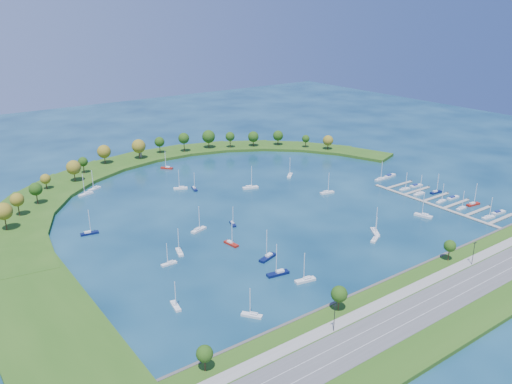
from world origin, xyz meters
TOP-DOWN VIEW (x-y plane):
  - ground at (0.00, 0.00)m, footprint 700.00×700.00m
  - south_shoreline at (0.03, -122.88)m, footprint 420.00×43.10m
  - breakwater at (-46.33, 48.72)m, footprint 286.74×247.64m
  - breakwater_trees at (-8.77, 91.07)m, footprint 235.53×89.00m
  - harbor_tower at (-15.52, 117.41)m, footprint 2.60×2.60m
  - dock_system at (85.30, -61.00)m, footprint 24.28×82.00m
  - moored_boat_0 at (17.85, -72.68)m, footprint 7.92×5.41m
  - moored_boat_1 at (-71.79, 67.93)m, footprint 9.15×4.79m
  - moored_boat_2 at (-10.34, 86.36)m, footprint 7.26×7.85m
  - moored_boat_3 at (-71.78, -37.66)m, footprint 6.94×1.94m
  - moored_boat_4 at (-44.17, -14.84)m, footprint 9.04×4.86m
  - moored_boat_5 at (-39.74, -37.05)m, footprint 3.48×8.38m
  - moored_boat_6 at (-63.09, -30.65)m, footprint 4.38×8.29m
  - moored_boat_7 at (12.17, 20.81)m, footprint 9.94×5.31m
  - moored_boat_8 at (-22.25, 44.66)m, footprint 8.51×5.52m
  - moored_boat_9 at (43.62, -12.75)m, footprint 8.98×3.96m
  - moored_boat_10 at (-88.81, 12.81)m, footprint 8.76×3.70m
  - moored_boat_11 at (46.59, 25.04)m, footprint 8.13×7.65m
  - moored_boat_12 at (-39.65, -71.92)m, footprint 9.90×4.21m
  - moored_boat_13 at (-34.08, -82.56)m, footprint 9.05×4.10m
  - moored_boat_14 at (60.03, -68.24)m, footprint 5.33×9.69m
  - moored_boat_15 at (-34.45, -58.07)m, footprint 9.98×5.49m
  - moored_boat_16 at (-84.93, -68.68)m, footprint 3.31×7.69m
  - moored_boat_17 at (-16.00, 38.97)m, footprint 3.99×7.72m
  - moored_boat_18 at (-65.78, -90.06)m, footprint 6.25×7.47m
  - moored_boat_19 at (23.91, -67.22)m, footprint 7.40×9.16m
  - moored_boat_20 at (-26.41, -18.35)m, footprint 3.88×7.04m
  - moored_boat_21 at (-64.47, 74.12)m, footprint 8.71×5.68m
  - docked_boat_0 at (85.53, -89.29)m, footprint 8.06×3.46m
  - docked_boat_1 at (95.97, -88.78)m, footprint 9.06×3.48m
  - docked_boat_2 at (85.54, -73.54)m, footprint 7.14×2.19m
  - docked_boat_3 at (96.01, -73.95)m, footprint 8.83×3.48m
  - docked_boat_4 at (85.53, -60.80)m, footprint 7.56×2.64m
  - docked_boat_5 at (95.97, -61.31)m, footprint 8.70×2.51m
  - docked_boat_6 at (85.52, -45.90)m, footprint 8.24×2.36m
  - docked_boat_7 at (96.02, -49.78)m, footprint 8.12×2.89m
  - docked_boat_8 at (85.53, -35.50)m, footprint 7.59×2.71m
  - docked_boat_9 at (95.98, -35.67)m, footprint 8.88×3.64m
  - docked_boat_10 at (87.92, -14.42)m, footprint 8.28×2.55m
  - docked_boat_11 at (97.86, -13.67)m, footprint 10.01×3.85m

SIDE VIEW (x-z plane):
  - ground at x=0.00m, z-range 0.00..0.00m
  - dock_system at x=85.30m, z-range -0.45..1.15m
  - docked_boat_9 at x=95.98m, z-range -0.23..1.53m
  - docked_boat_5 at x=95.97m, z-range -0.23..1.54m
  - docked_boat_1 at x=95.97m, z-range -0.24..1.56m
  - docked_boat_11 at x=97.86m, z-range -0.26..1.73m
  - moored_boat_20 at x=-26.41m, z-range -4.13..5.84m
  - moored_boat_3 at x=-71.78m, z-range -4.24..5.96m
  - docked_boat_2 at x=85.54m, z-range -4.35..6.08m
  - docked_boat_4 at x=85.53m, z-range -4.58..6.34m
  - moored_boat_17 at x=-16.00m, z-range -4.59..6.34m
  - docked_boat_8 at x=85.53m, z-range -4.59..6.34m
  - moored_boat_16 at x=-84.93m, z-range -4.59..6.35m
  - moored_boat_18 at x=-65.78m, z-range -4.75..6.53m
  - moored_boat_0 at x=17.85m, z-range -4.82..6.60m
  - docked_boat_0 at x=85.53m, z-range -4.84..6.63m
  - docked_boat_7 at x=96.02m, z-range -4.95..6.75m
  - moored_boat_6 at x=-63.09m, z-range -4.97..6.77m
  - moored_boat_5 at x=-39.74m, z-range -5.07..6.88m
  - docked_boat_10 at x=87.92m, z-range -5.13..6.95m
  - docked_boat_6 at x=85.52m, z-range -5.14..6.95m
  - moored_boat_8 at x=-22.25m, z-range -5.18..7.00m
  - moored_boat_2 at x=-10.34m, z-range -5.24..7.07m
  - moored_boat_10 at x=-88.81m, z-range -5.32..7.16m
  - moored_boat_21 at x=-64.47m, z-range -5.32..7.16m
  - docked_boat_3 at x=96.01m, z-range -5.39..7.24m
  - moored_boat_9 at x=43.62m, z-range -5.45..7.31m
  - moored_boat_4 at x=-44.17m, z-range -5.47..7.33m
  - moored_boat_11 at x=46.59m, z-range -5.48..7.35m
  - moored_boat_13 at x=-34.08m, z-range -5.49..7.35m
  - moored_boat_1 at x=-71.79m, z-range -5.54..7.41m
  - moored_boat_19 at x=23.91m, z-range -5.88..7.80m
  - moored_boat_14 at x=60.03m, z-range -5.90..7.82m
  - moored_boat_7 at x=12.17m, z-range -6.07..8.01m
  - moored_boat_12 at x=-39.65m, z-range -6.08..8.03m
  - moored_boat_15 at x=-34.45m, z-range -6.09..8.04m
  - breakwater at x=-46.33m, z-range -0.01..1.99m
  - south_shoreline at x=0.03m, z-range -4.80..6.80m
  - harbor_tower at x=-15.52m, z-range 2.05..5.97m
  - breakwater_trees at x=-8.77m, z-range 3.42..17.79m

